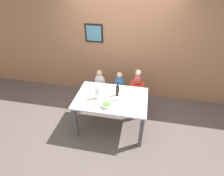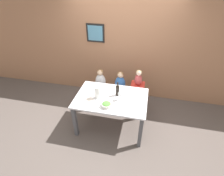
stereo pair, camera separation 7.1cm
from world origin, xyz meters
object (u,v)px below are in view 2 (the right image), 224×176
object	(u,v)px
person_child_left	(101,80)
wine_bottle	(118,90)
dinner_plate_back_left	(99,88)
dinner_plate_front_left	(88,101)
chair_right_highchair	(137,90)
person_baby_right	(139,77)
chair_far_left	(101,91)
chair_far_center	(120,93)
person_child_center	(120,82)
paper_towel_roll	(98,93)
salad_bowl_large	(106,105)
wine_glass_near	(120,94)

from	to	relation	value
person_child_left	wine_bottle	xyz separation A→B (m)	(0.53, -0.61, 0.20)
person_child_left	dinner_plate_back_left	distance (m)	0.48
dinner_plate_front_left	chair_right_highchair	bearing A→B (deg)	45.88
person_baby_right	dinner_plate_back_left	size ratio (longest dim) A/B	1.56
chair_far_left	chair_right_highchair	bearing A→B (deg)	0.00
chair_far_center	person_child_center	size ratio (longest dim) A/B	0.92
chair_far_left	wine_bottle	distance (m)	0.95
chair_far_center	paper_towel_roll	world-z (taller)	paper_towel_roll
chair_far_left	wine_bottle	size ratio (longest dim) A/B	1.52
chair_right_highchair	dinner_plate_front_left	distance (m)	1.29
person_child_center	wine_bottle	size ratio (longest dim) A/B	1.65
chair_right_highchair	paper_towel_roll	size ratio (longest dim) A/B	2.58
chair_right_highchair	wine_bottle	size ratio (longest dim) A/B	2.25
person_child_center	dinner_plate_front_left	size ratio (longest dim) A/B	2.09
person_child_left	wine_bottle	size ratio (longest dim) A/B	1.65
chair_far_center	person_child_center	xyz separation A→B (m)	(0.00, 0.00, 0.31)
chair_far_left	paper_towel_roll	distance (m)	0.96
chair_right_highchair	dinner_plate_back_left	world-z (taller)	dinner_plate_back_left
chair_far_center	chair_right_highchair	xyz separation A→B (m)	(0.41, 0.00, 0.14)
person_baby_right	salad_bowl_large	bearing A→B (deg)	-115.97
person_child_center	person_baby_right	distance (m)	0.45
person_child_center	person_baby_right	bearing A→B (deg)	0.05
chair_far_center	dinner_plate_front_left	size ratio (longest dim) A/B	1.92
chair_far_center	person_child_center	world-z (taller)	person_child_center
chair_far_left	salad_bowl_large	world-z (taller)	salad_bowl_large
chair_right_highchair	person_child_center	bearing A→B (deg)	179.92
person_child_left	dinner_plate_front_left	size ratio (longest dim) A/B	2.09
person_baby_right	person_child_left	bearing A→B (deg)	-179.98
paper_towel_roll	dinner_plate_back_left	size ratio (longest dim) A/B	1.10
chair_far_left	person_child_left	bearing A→B (deg)	90.00
person_child_center	salad_bowl_large	size ratio (longest dim) A/B	2.65
wine_glass_near	dinner_plate_front_left	world-z (taller)	wine_glass_near
chair_far_left	chair_right_highchair	size ratio (longest dim) A/B	0.67
wine_glass_near	person_baby_right	bearing A→B (deg)	69.09
person_child_left	person_child_center	xyz separation A→B (m)	(0.47, 0.00, 0.00)
paper_towel_roll	salad_bowl_large	bearing A→B (deg)	-43.58
person_baby_right	chair_right_highchair	bearing A→B (deg)	-90.00
person_child_left	person_baby_right	bearing A→B (deg)	0.02
dinner_plate_back_left	chair_far_left	bearing A→B (deg)	101.41
wine_bottle	wine_glass_near	xyz separation A→B (m)	(0.07, -0.14, 0.02)
chair_right_highchair	person_child_center	world-z (taller)	person_child_center
chair_far_center	salad_bowl_large	size ratio (longest dim) A/B	2.43
paper_towel_roll	person_baby_right	bearing A→B (deg)	47.70
chair_far_center	paper_towel_roll	size ratio (longest dim) A/B	1.74
dinner_plate_back_left	chair_right_highchair	bearing A→B (deg)	30.18
chair_far_left	chair_right_highchair	world-z (taller)	chair_right_highchair
chair_far_center	wine_bottle	distance (m)	0.80
chair_right_highchair	salad_bowl_large	xyz separation A→B (m)	(-0.49, -1.00, 0.29)
dinner_plate_front_left	person_child_left	bearing A→B (deg)	90.19
wine_glass_near	dinner_plate_front_left	xyz separation A→B (m)	(-0.59, -0.16, -0.13)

